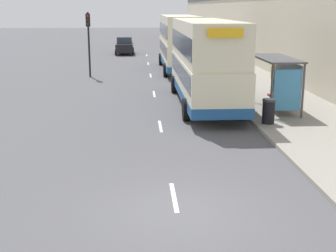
# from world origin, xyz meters

# --- Properties ---
(ground_plane) EXTENTS (220.00, 220.00, 0.00)m
(ground_plane) POSITION_xyz_m (0.00, 0.00, 0.00)
(ground_plane) COLOR #515156
(pavement) EXTENTS (5.00, 93.00, 0.14)m
(pavement) POSITION_xyz_m (6.50, 38.50, 0.07)
(pavement) COLOR gray
(pavement) RESTS_ON ground_plane
(lane_mark_0) EXTENTS (0.12, 2.00, 0.01)m
(lane_mark_0) POSITION_xyz_m (0.00, 0.92, 0.01)
(lane_mark_0) COLOR silver
(lane_mark_0) RESTS_ON ground_plane
(lane_mark_1) EXTENTS (0.12, 2.00, 0.01)m
(lane_mark_1) POSITION_xyz_m (0.00, 8.60, 0.01)
(lane_mark_1) COLOR silver
(lane_mark_1) RESTS_ON ground_plane
(lane_mark_2) EXTENTS (0.12, 2.00, 0.01)m
(lane_mark_2) POSITION_xyz_m (0.00, 16.27, 0.01)
(lane_mark_2) COLOR silver
(lane_mark_2) RESTS_ON ground_plane
(lane_mark_3) EXTENTS (0.12, 2.00, 0.01)m
(lane_mark_3) POSITION_xyz_m (0.00, 23.95, 0.01)
(lane_mark_3) COLOR silver
(lane_mark_3) RESTS_ON ground_plane
(lane_mark_4) EXTENTS (0.12, 2.00, 0.01)m
(lane_mark_4) POSITION_xyz_m (0.00, 31.62, 0.01)
(lane_mark_4) COLOR silver
(lane_mark_4) RESTS_ON ground_plane
(lane_mark_5) EXTENTS (0.12, 2.00, 0.01)m
(lane_mark_5) POSITION_xyz_m (0.00, 39.30, 0.01)
(lane_mark_5) COLOR silver
(lane_mark_5) RESTS_ON ground_plane
(bus_shelter) EXTENTS (1.60, 4.20, 2.48)m
(bus_shelter) POSITION_xyz_m (5.77, 10.84, 1.88)
(bus_shelter) COLOR #4C4C51
(bus_shelter) RESTS_ON ground_plane
(double_decker_bus_near) EXTENTS (2.85, 11.00, 4.30)m
(double_decker_bus_near) POSITION_xyz_m (2.47, 13.00, 2.29)
(double_decker_bus_near) COLOR beige
(double_decker_bus_near) RESTS_ON ground_plane
(double_decker_bus_ahead) EXTENTS (2.85, 11.33, 4.30)m
(double_decker_bus_ahead) POSITION_xyz_m (2.35, 26.76, 2.29)
(double_decker_bus_ahead) COLOR beige
(double_decker_bus_ahead) RESTS_ON ground_plane
(car_0) EXTENTS (1.99, 4.57, 1.84)m
(car_0) POSITION_xyz_m (-2.35, 40.90, 0.90)
(car_0) COLOR black
(car_0) RESTS_ON ground_plane
(pedestrian_at_shelter) EXTENTS (0.34, 0.34, 1.73)m
(pedestrian_at_shelter) POSITION_xyz_m (6.85, 15.59, 1.03)
(pedestrian_at_shelter) COLOR #23232D
(pedestrian_at_shelter) RESTS_ON ground_plane
(pedestrian_1) EXTENTS (0.36, 0.36, 1.80)m
(pedestrian_1) POSITION_xyz_m (7.02, 14.58, 1.06)
(pedestrian_1) COLOR #23232D
(pedestrian_1) RESTS_ON ground_plane
(litter_bin) EXTENTS (0.55, 0.55, 1.05)m
(litter_bin) POSITION_xyz_m (4.55, 8.29, 0.67)
(litter_bin) COLOR black
(litter_bin) RESTS_ON ground_plane
(traffic_light_far_kerb) EXTENTS (0.30, 0.32, 4.60)m
(traffic_light_far_kerb) POSITION_xyz_m (-4.40, 23.47, 3.10)
(traffic_light_far_kerb) COLOR black
(traffic_light_far_kerb) RESTS_ON ground_plane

